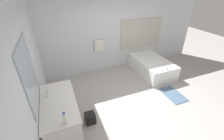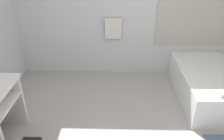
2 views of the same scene
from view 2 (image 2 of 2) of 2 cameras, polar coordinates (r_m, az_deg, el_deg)
The scene contains 2 objects.
wall_back_with_blinds at distance 4.27m, azimuth 5.20°, elevation 15.62°, with size 7.40×0.13×2.70m.
bathtub at distance 4.15m, azimuth 23.89°, elevation -3.13°, with size 1.01×1.71×0.63m.
Camera 2 is at (-0.22, -1.94, 2.27)m, focal length 35.00 mm.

